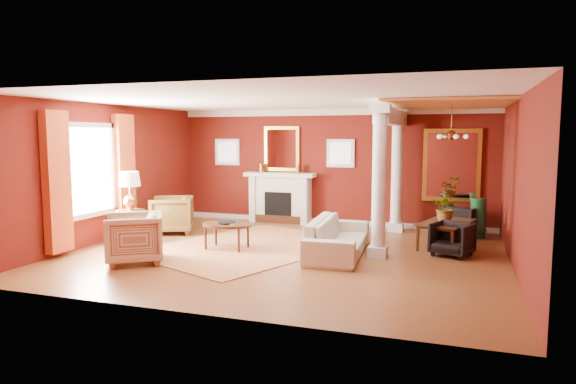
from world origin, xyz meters
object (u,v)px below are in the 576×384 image
(armchair_leopard, at_px, (172,213))
(dining_table, at_px, (448,227))
(side_table, at_px, (130,195))
(sofa, at_px, (338,231))
(coffee_table, at_px, (227,226))
(armchair_stripe, at_px, (134,236))

(armchair_leopard, xyz_separation_m, dining_table, (6.07, 0.43, -0.06))
(armchair_leopard, bearing_deg, side_table, -33.18)
(sofa, bearing_deg, side_table, 91.16)
(side_table, bearing_deg, sofa, 5.01)
(coffee_table, xyz_separation_m, dining_table, (4.14, 1.55, -0.06))
(armchair_leopard, distance_m, armchair_stripe, 2.77)
(coffee_table, bearing_deg, armchair_stripe, -125.66)
(coffee_table, relative_size, dining_table, 0.69)
(armchair_leopard, height_order, side_table, side_table)
(sofa, distance_m, dining_table, 2.35)
(armchair_stripe, height_order, coffee_table, armchair_stripe)
(sofa, relative_size, coffee_table, 2.32)
(sofa, relative_size, armchair_stripe, 2.43)
(dining_table, bearing_deg, armchair_stripe, 136.75)
(armchair_stripe, bearing_deg, side_table, -176.67)
(coffee_table, bearing_deg, armchair_leopard, 149.94)
(sofa, relative_size, dining_table, 1.60)
(armchair_leopard, height_order, armchair_stripe, armchair_stripe)
(armchair_leopard, height_order, dining_table, armchair_leopard)
(sofa, height_order, coffee_table, sofa)
(armchair_stripe, bearing_deg, sofa, 84.11)
(armchair_stripe, distance_m, coffee_table, 1.87)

